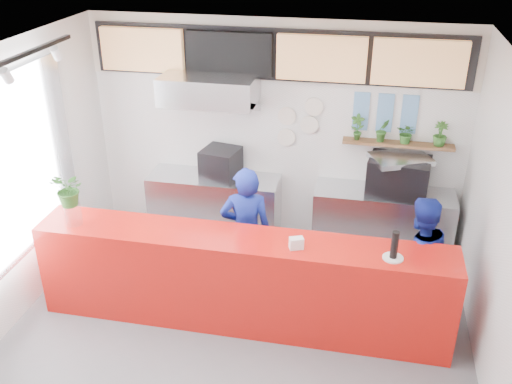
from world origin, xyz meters
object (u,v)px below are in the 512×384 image
Objects in this scene: espresso_machine at (398,176)px; staff_right at (417,260)px; service_counter at (242,281)px; staff_center at (246,232)px; pepper_mill at (395,245)px; panini_oven at (221,164)px.

staff_right is at bearing -73.27° from espresso_machine.
staff_center is (-0.08, 0.58, 0.27)m from service_counter.
staff_right is (1.86, 0.48, 0.20)m from service_counter.
service_counter is 15.60× the size of pepper_mill.
staff_right is 0.81m from pepper_mill.
staff_center reaches higher than service_counter.
espresso_machine is 1.39m from staff_right.
espresso_machine is 2.13m from staff_center.
panini_oven is at bearing -74.06° from staff_center.
service_counter is 1.93m from staff_right.
service_counter is at bearing -124.89° from espresso_machine.
espresso_machine is 1.89m from pepper_mill.
panini_oven is 0.61× the size of espresso_machine.
staff_right reaches higher than espresso_machine.
staff_center is at bearing 157.94° from pepper_mill.
espresso_machine is (2.33, 0.00, 0.03)m from panini_oven.
pepper_mill is at bearing -2.99° from service_counter.
panini_oven is 2.89m from staff_right.
espresso_machine reaches higher than panini_oven.
espresso_machine is 0.50× the size of staff_right.
panini_oven is 0.28× the size of staff_center.
espresso_machine is (1.64, 1.80, 0.59)m from service_counter.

